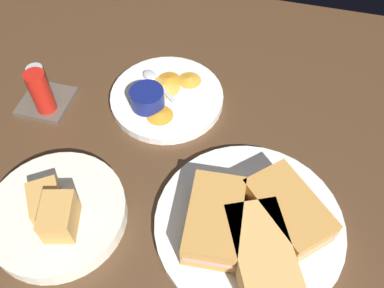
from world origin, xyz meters
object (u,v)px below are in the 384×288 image
object	(u,v)px
spoon_by_dark_ramekin	(260,229)
condiment_caddy	(42,93)
sandwich_half_near	(214,220)
spoon_by_gravy_ramekin	(153,79)
bread_basket_rear	(57,213)
sandwich_half_extra	(288,210)
ramekin_dark_sauce	(295,216)
sandwich_half_far	(260,250)
plate_chips_companion	(167,98)
ramekin_light_gravy	(147,98)
plate_sandwich_main	(249,225)

from	to	relation	value
spoon_by_dark_ramekin	condiment_caddy	world-z (taller)	condiment_caddy
sandwich_half_near	spoon_by_gravy_ramekin	size ratio (longest dim) A/B	1.61
sandwich_half_near	bread_basket_rear	xyz separation A→B (cm)	(-3.94, 23.27, -1.94)
sandwich_half_near	bread_basket_rear	world-z (taller)	bread_basket_rear
sandwich_half_extra	bread_basket_rear	bearing A→B (deg)	103.68
sandwich_half_extra	bread_basket_rear	world-z (taller)	bread_basket_rear
ramekin_dark_sauce	sandwich_half_far	bearing A→B (deg)	147.42
plate_chips_companion	condiment_caddy	bearing A→B (deg)	107.54
sandwich_half_near	plate_chips_companion	size ratio (longest dim) A/B	0.65
spoon_by_dark_ramekin	bread_basket_rear	bearing A→B (deg)	99.76
ramekin_dark_sauce	ramekin_light_gravy	bearing A→B (deg)	58.72
plate_chips_companion	ramekin_light_gravy	bearing A→B (deg)	140.19
spoon_by_dark_ramekin	ramekin_light_gravy	bearing A→B (deg)	50.44
sandwich_half_far	spoon_by_gravy_ramekin	distance (cm)	39.04
spoon_by_gravy_ramekin	condiment_caddy	xyz separation A→B (cm)	(-9.75, 17.95, 1.44)
sandwich_half_far	spoon_by_dark_ramekin	world-z (taller)	sandwich_half_far
ramekin_dark_sauce	condiment_caddy	size ratio (longest dim) A/B	0.66
plate_sandwich_main	plate_chips_companion	bearing A→B (deg)	41.62
sandwich_half_far	bread_basket_rear	bearing A→B (deg)	91.92
spoon_by_dark_ramekin	spoon_by_gravy_ramekin	size ratio (longest dim) A/B	1.11
plate_sandwich_main	bread_basket_rear	distance (cm)	28.93
sandwich_half_extra	plate_sandwich_main	bearing A→B (deg)	112.56
sandwich_half_extra	ramekin_dark_sauce	xyz separation A→B (cm)	(-0.57, -1.23, -0.25)
condiment_caddy	sandwich_half_far	bearing A→B (deg)	-115.04
plate_sandwich_main	plate_chips_companion	world-z (taller)	same
sandwich_half_extra	ramekin_dark_sauce	bearing A→B (deg)	-114.96
plate_sandwich_main	ramekin_dark_sauce	distance (cm)	7.06
ramekin_dark_sauce	ramekin_light_gravy	world-z (taller)	ramekin_dark_sauce
sandwich_half_extra	condiment_caddy	size ratio (longest dim) A/B	1.54
plate_sandwich_main	spoon_by_dark_ramekin	xyz separation A→B (cm)	(-0.88, -1.62, 1.16)
sandwich_half_extra	ramekin_light_gravy	distance (cm)	31.81
condiment_caddy	spoon_by_dark_ramekin	bearing A→B (deg)	-110.57
plate_sandwich_main	spoon_by_dark_ramekin	distance (cm)	2.18
plate_chips_companion	condiment_caddy	world-z (taller)	condiment_caddy
ramekin_light_gravy	plate_sandwich_main	bearing A→B (deg)	-130.26
spoon_by_dark_ramekin	condiment_caddy	xyz separation A→B (cm)	(15.98, 42.58, 1.44)
sandwich_half_near	ramekin_dark_sauce	world-z (taller)	sandwich_half_near
plate_sandwich_main	ramekin_light_gravy	bearing A→B (deg)	49.74
sandwich_half_near	spoon_by_dark_ramekin	size ratio (longest dim) A/B	1.46
ramekin_light_gravy	spoon_by_dark_ramekin	bearing A→B (deg)	-129.56
plate_sandwich_main	ramekin_dark_sauce	size ratio (longest dim) A/B	4.55
plate_chips_companion	spoon_by_gravy_ramekin	xyz separation A→B (cm)	(2.96, 3.55, 1.16)
bread_basket_rear	condiment_caddy	world-z (taller)	condiment_caddy
ramekin_dark_sauce	plate_sandwich_main	bearing A→B (deg)	103.56
bread_basket_rear	sandwich_half_near	bearing A→B (deg)	-80.38
plate_sandwich_main	sandwich_half_extra	size ratio (longest dim) A/B	1.95
condiment_caddy	spoon_by_gravy_ramekin	bearing A→B (deg)	-61.49
plate_sandwich_main	sandwich_half_extra	distance (cm)	6.29
sandwich_half_near	ramekin_dark_sauce	bearing A→B (deg)	-72.32
sandwich_half_near	condiment_caddy	world-z (taller)	condiment_caddy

